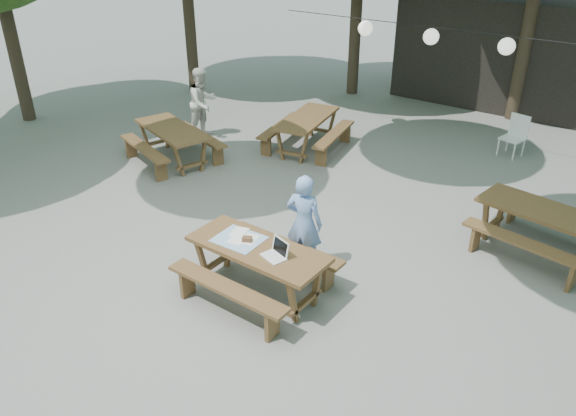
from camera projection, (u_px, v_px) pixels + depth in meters
The scene contains 12 objects.
ground at pixel (266, 259), 8.74m from camera, with size 80.00×80.00×0.00m, color slate.
pavilion at pixel (519, 51), 15.26m from camera, with size 6.00×3.00×2.80m, color black.
main_picnic_table at pixel (258, 269), 7.81m from camera, with size 2.00×1.58×0.75m.
picnic_table_nw at pixel (173, 144), 11.94m from camera, with size 2.28×2.07×0.75m.
picnic_table_ne at pixel (542, 231), 8.73m from camera, with size 2.11×1.84×0.75m.
picnic_table_far_w at pixel (307, 133), 12.55m from camera, with size 1.93×2.18×0.75m.
woman at pixel (304, 223), 8.17m from camera, with size 0.56×0.37×1.53m, color #7CA0E2.
second_person at pixel (203, 103), 13.06m from camera, with size 0.80×0.62×1.64m, color silver.
plastic_chair at pixel (512, 145), 12.27m from camera, with size 0.53×0.53×0.90m.
laptop at pixel (277, 252), 7.40m from camera, with size 0.39×0.34×0.24m.
tabletop_clutter at pixel (241, 239), 7.80m from camera, with size 0.68×0.60×0.08m.
paper_lanterns at pixel (432, 37), 11.96m from camera, with size 9.00×0.34×0.38m.
Camera 1 is at (4.64, -5.69, 4.82)m, focal length 35.00 mm.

